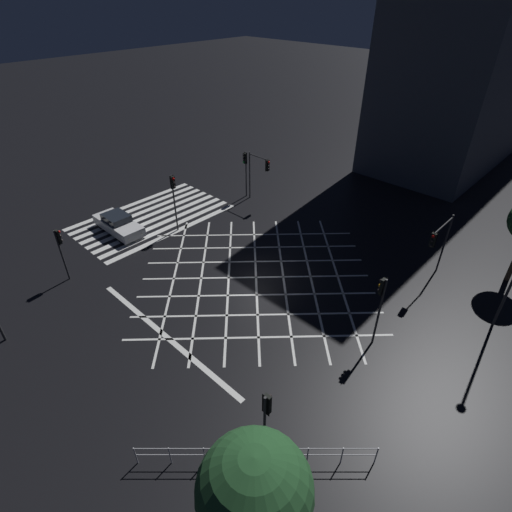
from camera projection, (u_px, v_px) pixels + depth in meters
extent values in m
plane|color=black|center=(256.00, 277.00, 25.60)|extent=(200.00, 200.00, 0.00)
cube|color=silver|center=(176.00, 231.00, 30.36)|extent=(11.85, 0.50, 0.01)
cube|color=silver|center=(169.00, 227.00, 30.88)|extent=(11.85, 0.50, 0.01)
cube|color=silver|center=(162.00, 223.00, 31.39)|extent=(11.85, 0.50, 0.01)
cube|color=silver|center=(156.00, 219.00, 31.90)|extent=(11.85, 0.50, 0.01)
cube|color=silver|center=(149.00, 215.00, 32.41)|extent=(11.85, 0.50, 0.01)
cube|color=silver|center=(143.00, 212.00, 32.92)|extent=(11.85, 0.50, 0.01)
cube|color=silver|center=(137.00, 208.00, 33.43)|extent=(11.85, 0.50, 0.01)
cube|color=silver|center=(131.00, 205.00, 33.94)|extent=(11.85, 0.50, 0.01)
cube|color=silver|center=(174.00, 279.00, 25.49)|extent=(10.34, 10.34, 0.01)
cube|color=silver|center=(254.00, 235.00, 29.94)|extent=(10.34, 10.34, 0.01)
cube|color=silver|center=(201.00, 278.00, 25.53)|extent=(10.34, 10.34, 0.01)
cube|color=silver|center=(255.00, 247.00, 28.50)|extent=(10.34, 10.34, 0.01)
cube|color=silver|center=(229.00, 278.00, 25.56)|extent=(10.34, 10.34, 0.01)
cube|color=silver|center=(255.00, 261.00, 27.05)|extent=(10.34, 10.34, 0.01)
cube|color=silver|center=(256.00, 277.00, 25.60)|extent=(10.34, 10.34, 0.01)
cube|color=silver|center=(256.00, 277.00, 25.60)|extent=(10.34, 10.34, 0.01)
cube|color=silver|center=(283.00, 277.00, 25.64)|extent=(10.34, 10.34, 0.01)
cube|color=silver|center=(257.00, 295.00, 24.15)|extent=(10.34, 10.34, 0.01)
cube|color=silver|center=(310.00, 276.00, 25.68)|extent=(10.34, 10.34, 0.01)
cube|color=silver|center=(258.00, 315.00, 22.71)|extent=(10.34, 10.34, 0.01)
cube|color=silver|center=(338.00, 276.00, 25.71)|extent=(10.34, 10.34, 0.01)
cube|color=silver|center=(259.00, 337.00, 21.26)|extent=(10.34, 10.34, 0.01)
cube|color=silver|center=(165.00, 336.00, 21.36)|extent=(0.30, 11.85, 0.01)
cube|color=#3D424C|center=(498.00, 15.00, 38.50)|extent=(29.37, 10.00, 26.15)
cube|color=beige|center=(462.00, 102.00, 55.31)|extent=(1.40, 0.06, 1.80)
cube|color=black|center=(451.00, 107.00, 53.11)|extent=(1.40, 0.06, 1.80)
cube|color=black|center=(440.00, 112.00, 50.91)|extent=(1.40, 0.06, 1.80)
cube|color=black|center=(427.00, 118.00, 48.72)|extent=(1.40, 0.06, 1.80)
cube|color=beige|center=(414.00, 124.00, 46.52)|extent=(1.40, 0.06, 1.80)
cube|color=beige|center=(399.00, 131.00, 44.33)|extent=(1.40, 0.06, 1.80)
cube|color=beige|center=(383.00, 139.00, 42.13)|extent=(1.40, 0.06, 1.80)
cube|color=black|center=(364.00, 147.00, 39.94)|extent=(1.40, 0.06, 1.80)
cube|color=black|center=(469.00, 76.00, 53.44)|extent=(1.40, 0.06, 1.80)
cube|color=black|center=(458.00, 80.00, 51.24)|extent=(1.40, 0.06, 1.80)
cube|color=black|center=(447.00, 84.00, 49.04)|extent=(1.40, 0.06, 1.80)
cube|color=black|center=(434.00, 89.00, 46.85)|extent=(1.40, 0.06, 1.80)
cube|color=black|center=(421.00, 94.00, 44.65)|extent=(1.40, 0.06, 1.80)
cube|color=black|center=(405.00, 100.00, 42.46)|extent=(1.40, 0.06, 1.80)
cube|color=beige|center=(389.00, 106.00, 40.26)|extent=(1.40, 0.06, 1.80)
cube|color=black|center=(370.00, 114.00, 38.07)|extent=(1.40, 0.06, 1.80)
cube|color=black|center=(477.00, 48.00, 51.57)|extent=(1.40, 0.06, 1.80)
cube|color=beige|center=(466.00, 51.00, 49.37)|extent=(1.40, 0.06, 1.80)
cube|color=black|center=(454.00, 55.00, 47.17)|extent=(1.40, 0.06, 1.80)
cube|color=black|center=(442.00, 58.00, 44.98)|extent=(1.40, 0.06, 1.80)
cube|color=black|center=(428.00, 62.00, 42.78)|extent=(1.40, 0.06, 1.80)
cube|color=black|center=(412.00, 66.00, 40.59)|extent=(1.40, 0.06, 1.80)
cube|color=beige|center=(395.00, 71.00, 38.39)|extent=(1.40, 0.06, 1.80)
cube|color=beige|center=(376.00, 76.00, 36.20)|extent=(1.40, 0.06, 1.80)
cube|color=beige|center=(485.00, 19.00, 49.70)|extent=(1.40, 0.06, 1.80)
cube|color=beige|center=(474.00, 20.00, 47.50)|extent=(1.40, 0.06, 1.80)
cube|color=beige|center=(463.00, 22.00, 45.30)|extent=(1.40, 0.06, 1.80)
cube|color=black|center=(450.00, 24.00, 43.11)|extent=(1.40, 0.06, 1.80)
cube|color=black|center=(436.00, 26.00, 40.91)|extent=(1.40, 0.06, 1.80)
cube|color=black|center=(420.00, 29.00, 38.72)|extent=(1.40, 0.06, 1.80)
cube|color=beige|center=(402.00, 32.00, 36.52)|extent=(1.40, 0.06, 1.80)
cube|color=black|center=(382.00, 35.00, 34.33)|extent=(1.40, 0.06, 1.80)
cylinder|color=#2D2D30|center=(246.00, 175.00, 34.27)|extent=(0.11, 0.11, 4.00)
cube|color=black|center=(245.00, 158.00, 33.34)|extent=(0.16, 0.28, 0.90)
sphere|color=black|center=(244.00, 155.00, 33.10)|extent=(0.18, 0.18, 0.18)
sphere|color=black|center=(244.00, 159.00, 33.27)|extent=(0.18, 0.18, 0.18)
sphere|color=green|center=(244.00, 162.00, 33.44)|extent=(0.18, 0.18, 0.18)
cube|color=black|center=(245.00, 158.00, 33.39)|extent=(0.02, 0.36, 0.98)
cylinder|color=#2D2D30|center=(250.00, 176.00, 33.99)|extent=(0.11, 0.11, 4.11)
cylinder|color=#2D2D30|center=(258.00, 157.00, 32.33)|extent=(0.09, 2.04, 0.09)
cube|color=black|center=(268.00, 165.00, 32.01)|extent=(0.28, 0.16, 0.90)
sphere|color=red|center=(269.00, 162.00, 31.77)|extent=(0.18, 0.18, 0.18)
sphere|color=black|center=(269.00, 166.00, 31.94)|extent=(0.18, 0.18, 0.18)
sphere|color=black|center=(269.00, 169.00, 32.11)|extent=(0.18, 0.18, 0.18)
cube|color=black|center=(267.00, 165.00, 32.06)|extent=(0.36, 0.02, 0.98)
cylinder|color=#2D2D30|center=(62.00, 256.00, 24.47)|extent=(0.11, 0.11, 3.58)
cube|color=black|center=(58.00, 237.00, 23.82)|extent=(0.16, 0.28, 0.90)
sphere|color=red|center=(59.00, 232.00, 23.72)|extent=(0.18, 0.18, 0.18)
sphere|color=black|center=(60.00, 236.00, 23.89)|extent=(0.18, 0.18, 0.18)
sphere|color=black|center=(62.00, 240.00, 24.06)|extent=(0.18, 0.18, 0.18)
cube|color=black|center=(57.00, 237.00, 23.77)|extent=(0.02, 0.36, 0.98)
cylinder|color=#2D2D30|center=(379.00, 313.00, 19.79)|extent=(0.11, 0.11, 4.18)
cube|color=black|center=(382.00, 287.00, 18.96)|extent=(0.28, 0.16, 0.90)
sphere|color=black|center=(381.00, 281.00, 18.86)|extent=(0.18, 0.18, 0.18)
sphere|color=orange|center=(380.00, 286.00, 19.03)|extent=(0.18, 0.18, 0.18)
sphere|color=black|center=(379.00, 291.00, 19.20)|extent=(0.18, 0.18, 0.18)
cube|color=black|center=(384.00, 288.00, 18.91)|extent=(0.36, 0.02, 0.98)
cylinder|color=#2D2D30|center=(444.00, 244.00, 25.05)|extent=(0.11, 0.11, 4.13)
cylinder|color=#2D2D30|center=(444.00, 225.00, 23.19)|extent=(2.60, 0.09, 0.09)
cube|color=black|center=(433.00, 240.00, 22.67)|extent=(0.16, 0.28, 0.90)
sphere|color=red|center=(433.00, 236.00, 22.43)|extent=(0.18, 0.18, 0.18)
sphere|color=black|center=(432.00, 241.00, 22.60)|extent=(0.18, 0.18, 0.18)
sphere|color=black|center=(431.00, 245.00, 22.77)|extent=(0.18, 0.18, 0.18)
cube|color=black|center=(433.00, 240.00, 22.72)|extent=(0.02, 0.36, 0.98)
cylinder|color=#2D2D30|center=(265.00, 427.00, 15.03)|extent=(0.11, 0.11, 3.57)
cube|color=black|center=(267.00, 404.00, 14.38)|extent=(0.16, 0.28, 0.90)
sphere|color=black|center=(270.00, 397.00, 14.28)|extent=(0.18, 0.18, 0.18)
sphere|color=black|center=(270.00, 402.00, 14.45)|extent=(0.18, 0.18, 0.18)
sphere|color=green|center=(269.00, 407.00, 14.62)|extent=(0.18, 0.18, 0.18)
cube|color=black|center=(266.00, 405.00, 14.33)|extent=(0.02, 0.36, 0.98)
cylinder|color=#2D2D30|center=(175.00, 204.00, 29.27)|extent=(0.11, 0.11, 4.45)
cube|color=black|center=(173.00, 182.00, 28.22)|extent=(0.28, 0.16, 0.90)
sphere|color=red|center=(173.00, 179.00, 27.99)|extent=(0.18, 0.18, 0.18)
sphere|color=black|center=(174.00, 183.00, 28.16)|extent=(0.18, 0.18, 0.18)
sphere|color=black|center=(174.00, 187.00, 28.33)|extent=(0.18, 0.18, 0.18)
cube|color=black|center=(172.00, 182.00, 28.27)|extent=(0.36, 0.02, 0.98)
sphere|color=#235128|center=(254.00, 490.00, 10.89)|extent=(3.30, 3.30, 3.30)
cube|color=silver|center=(119.00, 225.00, 30.05)|extent=(1.76, 4.59, 0.69)
cube|color=black|center=(116.00, 218.00, 29.78)|extent=(1.55, 1.93, 0.50)
sphere|color=white|center=(142.00, 234.00, 29.13)|extent=(0.16, 0.16, 0.16)
sphere|color=white|center=(129.00, 239.00, 28.48)|extent=(0.16, 0.16, 0.16)
cylinder|color=black|center=(138.00, 231.00, 29.82)|extent=(0.20, 0.64, 0.64)
cylinder|color=black|center=(120.00, 238.00, 28.91)|extent=(0.20, 0.64, 0.64)
cylinder|color=black|center=(118.00, 218.00, 31.44)|extent=(0.20, 0.64, 0.64)
cylinder|color=black|center=(100.00, 225.00, 30.53)|extent=(0.20, 0.64, 0.64)
cylinder|color=#B7B7BC|center=(136.00, 456.00, 15.41)|extent=(0.05, 0.05, 1.05)
cylinder|color=#B7B7BC|center=(170.00, 456.00, 15.41)|extent=(0.05, 0.05, 1.05)
cylinder|color=#B7B7BC|center=(204.00, 456.00, 15.41)|extent=(0.05, 0.05, 1.05)
cylinder|color=#B7B7BC|center=(239.00, 456.00, 15.41)|extent=(0.05, 0.05, 1.05)
cylinder|color=#B7B7BC|center=(273.00, 456.00, 15.41)|extent=(0.05, 0.05, 1.05)
cylinder|color=#B7B7BC|center=(308.00, 456.00, 15.41)|extent=(0.05, 0.05, 1.05)
cylinder|color=#B7B7BC|center=(342.00, 456.00, 15.41)|extent=(0.05, 0.05, 1.05)
cylinder|color=#B7B7BC|center=(376.00, 456.00, 15.41)|extent=(0.05, 0.05, 1.05)
cylinder|color=#B7B7BC|center=(256.00, 449.00, 15.13)|extent=(6.43, 6.77, 0.04)
cylinder|color=#B7B7BC|center=(256.00, 455.00, 15.38)|extent=(6.43, 6.77, 0.04)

